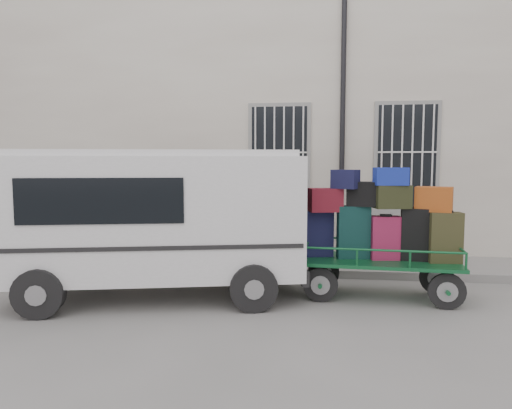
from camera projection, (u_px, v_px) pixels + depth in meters
The scene contains 5 objects.
ground at pixel (290, 299), 7.18m from camera, with size 80.00×80.00×0.00m, color slate.
building at pixel (301, 131), 12.35m from camera, with size 24.00×5.15×6.00m.
sidewalk at pixel (295, 264), 9.35m from camera, with size 24.00×1.70×0.15m, color gray.
luggage_cart at pixel (380, 231), 7.15m from camera, with size 2.82×1.26×2.06m.
van at pixel (155, 214), 7.23m from camera, with size 4.90×2.88×2.32m.
Camera 1 is at (0.32, -7.03, 2.12)m, focal length 32.00 mm.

